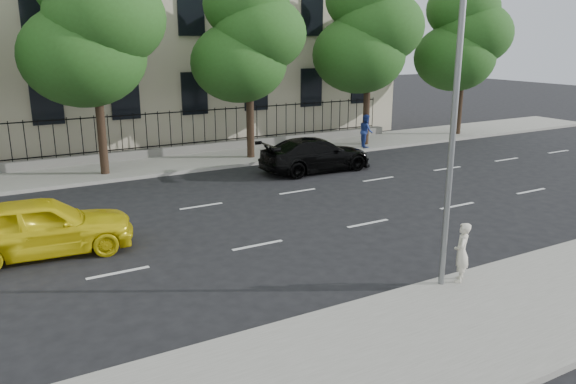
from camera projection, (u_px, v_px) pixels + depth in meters
name	position (u px, v px, depth m)	size (l,w,h in m)	color
ground	(302.00, 276.00, 14.19)	(120.00, 120.00, 0.00)	black
near_sidewalk	(409.00, 346.00, 10.82)	(60.00, 4.00, 0.15)	gray
far_sidewalk	(146.00, 166.00, 25.90)	(60.00, 4.00, 0.15)	gray
lane_markings	(227.00, 224.00, 18.17)	(49.60, 4.62, 0.01)	silver
iron_fence	(135.00, 148.00, 27.17)	(30.00, 0.50, 2.20)	slate
street_light	(440.00, 69.00, 12.53)	(0.25, 3.32, 8.05)	slate
tree_c	(92.00, 22.00, 22.74)	(5.89, 5.50, 9.80)	#382619
tree_d	(248.00, 37.00, 26.23)	(5.34, 4.94, 8.84)	#382619
tree_e	(368.00, 30.00, 29.47)	(5.71, 5.31, 9.46)	#382619
tree_f	(463.00, 36.00, 32.89)	(5.52, 5.12, 9.01)	#382619
yellow_taxi	(41.00, 226.00, 15.38)	(1.95, 4.84, 1.65)	yellow
black_sedan	(316.00, 155.00, 25.13)	(2.12, 5.22, 1.52)	black
woman_near	(462.00, 252.00, 13.38)	(0.53, 0.35, 1.47)	beige
pedestrian_far	(366.00, 131.00, 29.85)	(0.85, 0.66, 1.75)	navy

